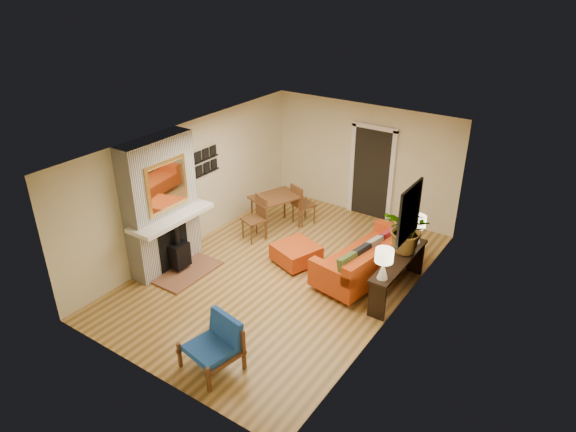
% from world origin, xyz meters
% --- Properties ---
extents(room_shell, '(6.50, 6.50, 6.50)m').
position_xyz_m(room_shell, '(0.60, 2.63, 1.24)').
color(room_shell, tan).
rests_on(room_shell, ground).
extents(fireplace, '(1.09, 1.68, 2.60)m').
position_xyz_m(fireplace, '(-2.00, -1.00, 1.24)').
color(fireplace, white).
rests_on(fireplace, ground).
extents(sofa, '(1.31, 2.34, 0.87)m').
position_xyz_m(sofa, '(1.41, 0.83, 0.38)').
color(sofa, silver).
rests_on(sofa, ground).
extents(ottoman, '(0.98, 0.98, 0.39)m').
position_xyz_m(ottoman, '(0.01, 0.47, 0.23)').
color(ottoman, silver).
rests_on(ottoman, ground).
extents(blue_chair, '(0.87, 0.86, 0.78)m').
position_xyz_m(blue_chair, '(0.60, -2.55, 0.42)').
color(blue_chair, brown).
rests_on(blue_chair, ground).
extents(dining_table, '(1.17, 1.79, 0.95)m').
position_xyz_m(dining_table, '(-1.11, 1.44, 0.62)').
color(dining_table, brown).
rests_on(dining_table, ground).
extents(console_table, '(0.34, 1.85, 0.72)m').
position_xyz_m(console_table, '(2.07, 0.61, 0.58)').
color(console_table, black).
rests_on(console_table, ground).
extents(lamp_near, '(0.30, 0.30, 0.54)m').
position_xyz_m(lamp_near, '(2.07, -0.11, 1.06)').
color(lamp_near, white).
rests_on(lamp_near, console_table).
extents(lamp_far, '(0.30, 0.30, 0.54)m').
position_xyz_m(lamp_far, '(2.07, 1.32, 1.06)').
color(lamp_far, white).
rests_on(lamp_far, console_table).
extents(houseplant, '(0.86, 0.75, 0.91)m').
position_xyz_m(houseplant, '(2.06, 0.92, 1.18)').
color(houseplant, '#1E5919').
rests_on(houseplant, console_table).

